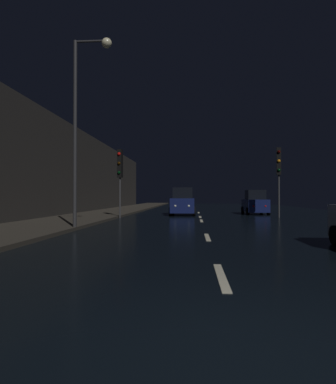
{
  "coord_description": "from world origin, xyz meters",
  "views": [
    {
      "loc": [
        -0.52,
        -3.31,
        1.48
      ],
      "look_at": [
        -2.35,
        21.52,
        1.81
      ],
      "focal_mm": 31.66,
      "sensor_mm": 36.0,
      "label": 1
    }
  ],
  "objects_px": {
    "car_approaching_headlights": "(183,202)",
    "car_parked_right_far": "(255,203)",
    "traffic_light_far_right": "(279,167)",
    "traffic_light_far_left": "(120,169)",
    "streetlamp_overhead": "(84,106)"
  },
  "relations": [
    {
      "from": "car_approaching_headlights",
      "to": "car_parked_right_far",
      "type": "bearing_deg",
      "value": 105.59
    },
    {
      "from": "traffic_light_far_right",
      "to": "car_approaching_headlights",
      "type": "xyz_separation_m",
      "value": [
        -6.78,
        3.03,
        -2.56
      ]
    },
    {
      "from": "traffic_light_far_right",
      "to": "car_parked_right_far",
      "type": "height_order",
      "value": "traffic_light_far_right"
    },
    {
      "from": "car_parked_right_far",
      "to": "streetlamp_overhead",
      "type": "bearing_deg",
      "value": 145.3
    },
    {
      "from": "traffic_light_far_left",
      "to": "car_parked_right_far",
      "type": "bearing_deg",
      "value": 129.18
    },
    {
      "from": "streetlamp_overhead",
      "to": "car_approaching_headlights",
      "type": "bearing_deg",
      "value": 72.74
    },
    {
      "from": "car_parked_right_far",
      "to": "traffic_light_far_right",
      "type": "bearing_deg",
      "value": -170.4
    },
    {
      "from": "car_approaching_headlights",
      "to": "traffic_light_far_right",
      "type": "bearing_deg",
      "value": 65.91
    },
    {
      "from": "traffic_light_far_right",
      "to": "streetlamp_overhead",
      "type": "bearing_deg",
      "value": -36.78
    },
    {
      "from": "car_approaching_headlights",
      "to": "car_parked_right_far",
      "type": "height_order",
      "value": "car_approaching_headlights"
    },
    {
      "from": "traffic_light_far_left",
      "to": "streetlamp_overhead",
      "type": "bearing_deg",
      "value": 9.62
    },
    {
      "from": "car_approaching_headlights",
      "to": "car_parked_right_far",
      "type": "distance_m",
      "value": 6.22
    },
    {
      "from": "traffic_light_far_left",
      "to": "traffic_light_far_right",
      "type": "distance_m",
      "value": 11.03
    },
    {
      "from": "traffic_light_far_left",
      "to": "traffic_light_far_right",
      "type": "bearing_deg",
      "value": 105.43
    },
    {
      "from": "traffic_light_far_right",
      "to": "streetlamp_overhead",
      "type": "height_order",
      "value": "streetlamp_overhead"
    }
  ]
}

